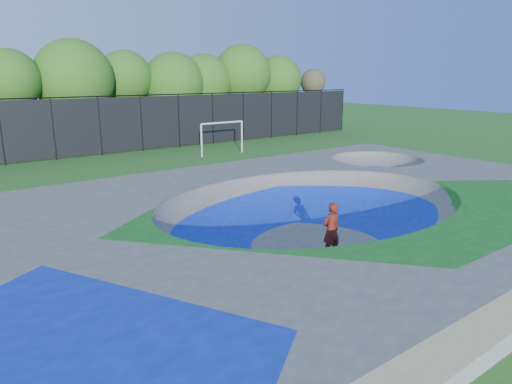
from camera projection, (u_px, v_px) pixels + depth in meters
ground at (314, 241)px, 15.31m from camera, size 120.00×120.00×0.00m
skate_deck at (314, 219)px, 15.12m from camera, size 22.00×14.00×1.50m
skater at (331, 230)px, 13.72m from camera, size 0.66×0.46×1.73m
skateboard at (330, 256)px, 13.93m from camera, size 0.80×0.29×0.05m
soccer_goal at (222, 132)px, 31.46m from camera, size 3.44×0.12×2.27m
fence at (100, 125)px, 31.06m from camera, size 48.09×0.09×4.04m
treeline at (45, 80)px, 33.03m from camera, size 52.19×6.47×8.32m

